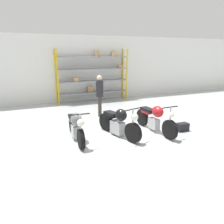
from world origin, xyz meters
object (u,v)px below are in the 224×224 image
motorcycle_black (119,123)px  person_browsing (100,92)px  motorcycle_red (155,118)px  toolbox (182,127)px  shelving_rack (94,74)px  motorcycle_grey (76,126)px

motorcycle_black → person_browsing: 2.56m
motorcycle_red → toolbox: motorcycle_red is taller
shelving_rack → person_browsing: size_ratio=2.30×
shelving_rack → motorcycle_red: bearing=-86.6°
motorcycle_black → person_browsing: size_ratio=1.12×
motorcycle_grey → motorcycle_black: motorcycle_black is taller
motorcycle_black → motorcycle_red: motorcycle_red is taller
shelving_rack → person_browsing: 3.24m
motorcycle_black → toolbox: size_ratio=4.49×
motorcycle_grey → toolbox: bearing=82.7°
motorcycle_grey → shelving_rack: bearing=158.7°
motorcycle_grey → person_browsing: 2.83m
motorcycle_grey → person_browsing: person_browsing is taller
shelving_rack → toolbox: bearing=-77.8°
shelving_rack → motorcycle_grey: size_ratio=2.01×
motorcycle_red → shelving_rack: bearing=179.7°
motorcycle_grey → motorcycle_black: 1.39m
motorcycle_black → toolbox: bearing=64.4°
motorcycle_black → motorcycle_grey: bearing=-114.4°
shelving_rack → motorcycle_red: 5.80m
toolbox → person_browsing: bearing=125.4°
motorcycle_grey → toolbox: motorcycle_grey is taller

